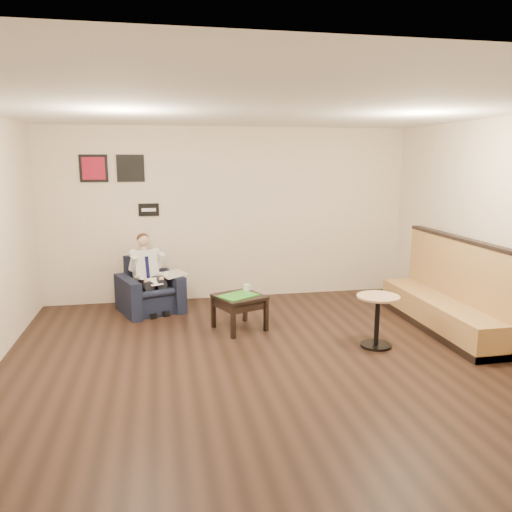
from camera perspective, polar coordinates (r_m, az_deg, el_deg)
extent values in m
plane|color=black|center=(5.70, 1.49, -12.67)|extent=(6.00, 6.00, 0.00)
cube|color=#F0DFC4|center=(8.22, -3.01, 4.79)|extent=(6.00, 0.02, 2.80)
cube|color=#F0DFC4|center=(2.55, 16.69, -9.93)|extent=(6.00, 0.02, 2.80)
cube|color=white|center=(5.24, 1.65, 16.60)|extent=(6.00, 6.00, 0.02)
cube|color=black|center=(8.12, -12.16, 5.19)|extent=(0.32, 0.02, 0.20)
cube|color=maroon|center=(8.14, -18.07, 9.50)|extent=(0.42, 0.03, 0.42)
cube|color=black|center=(8.09, -14.15, 9.70)|extent=(0.42, 0.03, 0.42)
cube|color=black|center=(7.75, -12.05, -3.26)|extent=(1.09, 1.09, 0.82)
cube|color=white|center=(7.55, -11.57, -2.89)|extent=(0.28, 0.32, 0.01)
cube|color=silver|center=(7.75, -9.48, -2.04)|extent=(0.51, 0.55, 0.01)
cube|color=black|center=(6.83, -1.91, -6.45)|extent=(0.77, 0.77, 0.48)
cube|color=green|center=(6.73, -2.06, -4.55)|extent=(0.59, 0.54, 0.01)
cylinder|color=white|center=(6.96, -1.15, -3.65)|extent=(0.11, 0.11, 0.10)
cube|color=black|center=(6.93, -2.30, -4.10)|extent=(0.16, 0.11, 0.01)
cube|color=#AA7C42|center=(7.21, 20.54, -3.09)|extent=(0.58, 2.43, 1.24)
cylinder|color=tan|center=(6.38, 13.66, -7.24)|extent=(0.63, 0.63, 0.65)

